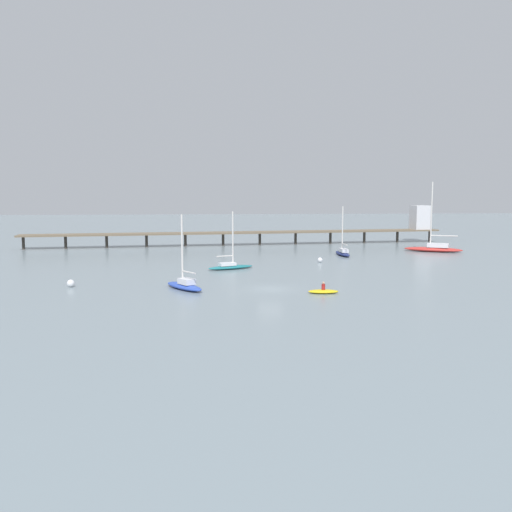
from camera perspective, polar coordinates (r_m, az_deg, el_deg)
name	(u,v)px	position (r m, az deg, el deg)	size (l,w,h in m)	color
ground_plane	(270,289)	(55.28, 1.52, -3.50)	(400.00, 400.00, 0.00)	gray
pier	(305,228)	(104.25, 5.13, 3.01)	(78.96, 12.43, 7.31)	brown
sailboat_red	(434,248)	(95.23, 18.23, 0.83)	(9.55, 6.82, 11.62)	red
sailboat_navy	(343,252)	(85.87, 9.12, 0.42)	(1.57, 6.42, 7.69)	navy
sailboat_blue	(185,284)	(55.51, -7.53, -2.96)	(4.73, 5.93, 7.61)	#2D4CB7
sailboat_teal	(230,265)	(69.72, -2.73, -0.99)	(6.36, 3.88, 7.42)	#1E727A
dinghy_yellow	(323,291)	(53.38, 7.10, -3.69)	(3.04, 1.54, 1.14)	yellow
mooring_buoy_near	(320,260)	(77.00, 6.76, -0.41)	(0.70, 0.70, 0.70)	silver
mooring_buoy_mid	(71,283)	(59.64, -18.93, -2.74)	(0.78, 0.78, 0.78)	silver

